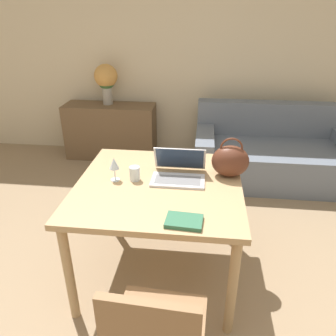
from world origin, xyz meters
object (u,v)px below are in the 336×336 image
Objects in this scene: drinking_glass at (135,173)px; flower_vase at (106,79)px; wine_glass at (114,165)px; couch at (272,155)px; chair at (156,335)px; laptop at (179,170)px; handbag at (230,161)px.

drinking_glass is 2.24m from flower_vase.
couch is at bearing 50.36° from wine_glass.
drinking_glass is 0.15m from wine_glass.
chair is 2.33× the size of laptop.
laptop is 2.29m from flower_vase.
handbag is at bearing -111.93° from couch.
flower_vase reaches higher than couch.
wine_glass is at bearing -167.34° from laptop.
flower_vase is at bearing 126.44° from handbag.
wine_glass is at bearing 116.98° from chair.
drinking_glass is 0.67m from handbag.
laptop is 3.68× the size of drinking_glass.
chair reaches higher than couch.
handbag is at bearing 12.08° from drinking_glass.
couch is at bearing 68.07° from handbag.
laptop reaches higher than wine_glass.
handbag reaches higher than drinking_glass.
drinking_glass reaches higher than couch.
drinking_glass is 0.20× the size of flower_vase.
flower_vase is (-0.65, 2.10, 0.14)m from wine_glass.
handbag reaches higher than couch.
chair is 1.70× the size of flower_vase.
chair is 8.59× the size of drinking_glass.
couch is 10.69× the size of wine_glass.
handbag is 2.42m from flower_vase.
chair is at bearing -110.44° from couch.
flower_vase is (-1.07, 3.05, 0.54)m from chair.
couch is 2.17m from drinking_glass.
flower_vase reaches higher than wine_glass.
couch is 1.76m from handbag.
couch is 1.94m from laptop.
handbag reaches higher than chair.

